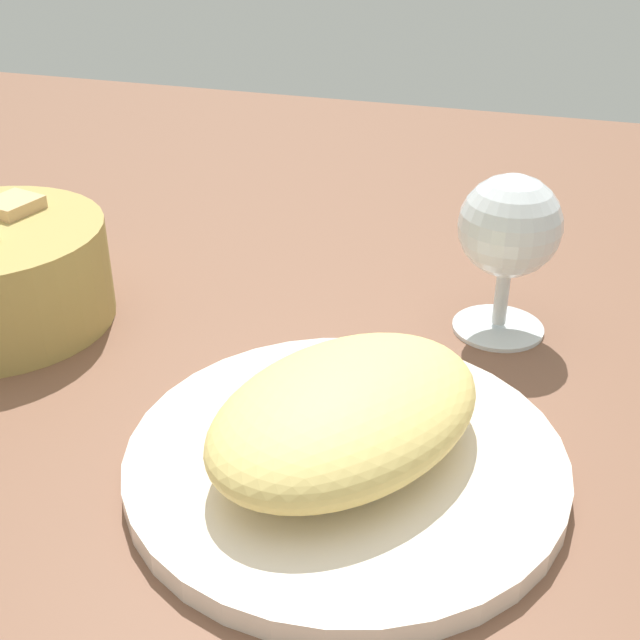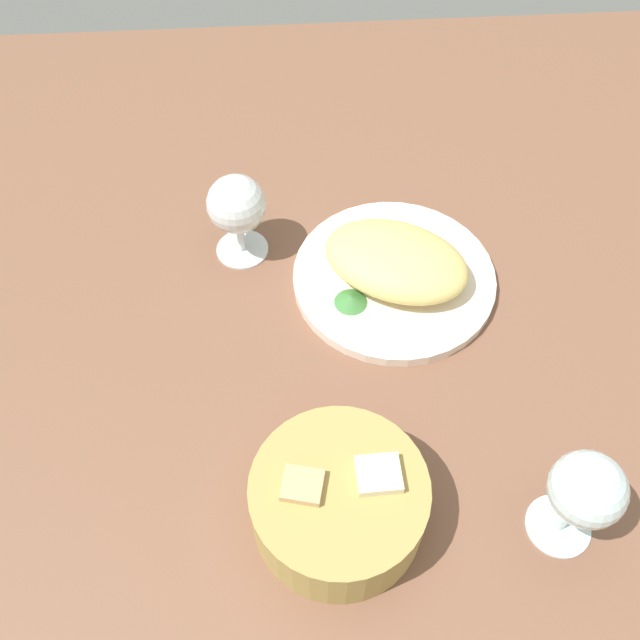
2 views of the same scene
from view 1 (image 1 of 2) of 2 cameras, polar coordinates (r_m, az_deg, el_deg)
The scene contains 5 objects.
ground_plane at distance 57.34cm, azimuth -9.91°, elevation -4.76°, with size 140.00×140.00×2.00cm, color brown.
plate at distance 48.00cm, azimuth 1.74°, elevation -9.46°, with size 24.63×24.63×1.40cm, color white.
omelette at distance 46.03cm, azimuth 1.80°, elevation -6.33°, with size 17.51×11.77×5.08cm, color #E9CE74.
lettuce_garnish at distance 52.15cm, azimuth -0.80°, elevation -4.15°, with size 3.95×3.95×1.13cm, color #3E7E3B.
wine_glass_near at distance 59.41cm, azimuth 12.64°, elevation 5.72°, with size 7.12×7.12×11.73cm.
Camera 1 is at (-41.71, -22.96, 30.95)cm, focal length 47.44 mm.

